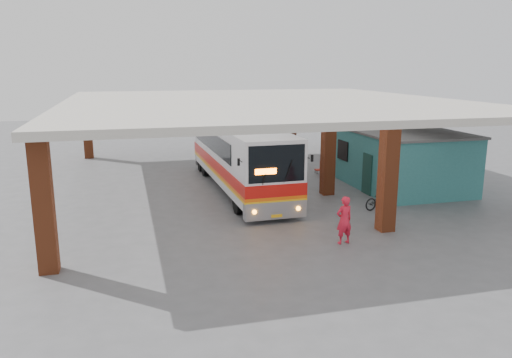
{
  "coord_description": "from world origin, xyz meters",
  "views": [
    {
      "loc": [
        -6.9,
        -20.19,
        6.47
      ],
      "look_at": [
        -1.58,
        0.0,
        1.72
      ],
      "focal_mm": 35.0,
      "sensor_mm": 36.0,
      "label": 1
    }
  ],
  "objects_px": {
    "motorcycle": "(381,199)",
    "pedestrian": "(344,220)",
    "red_chair": "(320,168)",
    "coach_bus": "(239,155)"
  },
  "relations": [
    {
      "from": "motorcycle",
      "to": "pedestrian",
      "type": "distance_m",
      "value": 5.21
    },
    {
      "from": "coach_bus",
      "to": "pedestrian",
      "type": "xyz_separation_m",
      "value": [
        1.87,
        -9.19,
        -0.96
      ]
    },
    {
      "from": "coach_bus",
      "to": "red_chair",
      "type": "distance_m",
      "value": 6.49
    },
    {
      "from": "motorcycle",
      "to": "pedestrian",
      "type": "bearing_deg",
      "value": 123.05
    },
    {
      "from": "red_chair",
      "to": "motorcycle",
      "type": "bearing_deg",
      "value": -92.34
    },
    {
      "from": "red_chair",
      "to": "pedestrian",
      "type": "bearing_deg",
      "value": -108.32
    },
    {
      "from": "motorcycle",
      "to": "red_chair",
      "type": "relative_size",
      "value": 2.28
    },
    {
      "from": "coach_bus",
      "to": "motorcycle",
      "type": "bearing_deg",
      "value": -46.06
    },
    {
      "from": "pedestrian",
      "to": "red_chair",
      "type": "bearing_deg",
      "value": -117.73
    },
    {
      "from": "pedestrian",
      "to": "motorcycle",
      "type": "bearing_deg",
      "value": -143.14
    }
  ]
}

